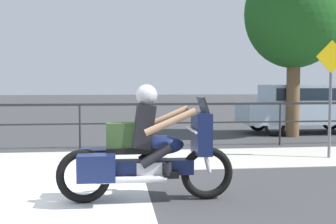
{
  "coord_description": "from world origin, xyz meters",
  "views": [
    {
      "loc": [
        0.89,
        -5.34,
        1.57
      ],
      "look_at": [
        1.77,
        1.83,
        1.1
      ],
      "focal_mm": 45.0,
      "sensor_mm": 36.0,
      "label": 1
    }
  ],
  "objects_px": {
    "street_sign": "(331,85)",
    "tree_behind_sign": "(295,14)",
    "parked_car": "(302,106)",
    "motorcycle": "(145,151)"
  },
  "relations": [
    {
      "from": "motorcycle",
      "to": "tree_behind_sign",
      "type": "relative_size",
      "value": 0.45
    },
    {
      "from": "parked_car",
      "to": "tree_behind_sign",
      "type": "distance_m",
      "value": 2.98
    },
    {
      "from": "parked_car",
      "to": "street_sign",
      "type": "relative_size",
      "value": 1.68
    },
    {
      "from": "motorcycle",
      "to": "street_sign",
      "type": "height_order",
      "value": "street_sign"
    },
    {
      "from": "street_sign",
      "to": "motorcycle",
      "type": "bearing_deg",
      "value": -145.45
    },
    {
      "from": "parked_car",
      "to": "street_sign",
      "type": "distance_m",
      "value": 4.79
    },
    {
      "from": "motorcycle",
      "to": "street_sign",
      "type": "relative_size",
      "value": 0.95
    },
    {
      "from": "street_sign",
      "to": "tree_behind_sign",
      "type": "bearing_deg",
      "value": 78.29
    },
    {
      "from": "tree_behind_sign",
      "to": "parked_car",
      "type": "bearing_deg",
      "value": 51.17
    },
    {
      "from": "motorcycle",
      "to": "street_sign",
      "type": "xyz_separation_m",
      "value": [
        4.14,
        2.85,
        0.88
      ]
    }
  ]
}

